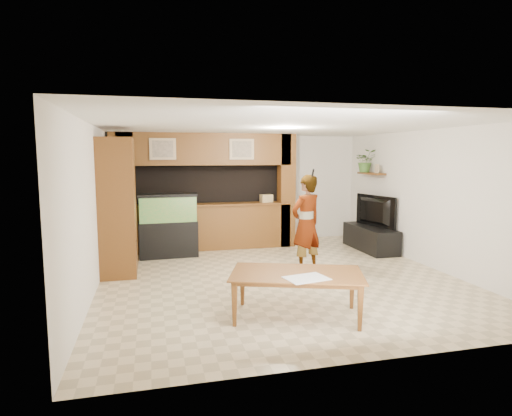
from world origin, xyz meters
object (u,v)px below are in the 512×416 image
object	(u,v)px
aquarium	(168,226)
television	(371,211)
person	(306,224)
dining_table	(297,296)
pantry_cabinet	(118,207)

from	to	relation	value
aquarium	television	distance (m)	4.47
television	person	bearing A→B (deg)	110.99
dining_table	aquarium	bearing A→B (deg)	130.14
aquarium	person	xyz separation A→B (m)	(2.38, -1.80, 0.24)
pantry_cabinet	dining_table	bearing A→B (deg)	-49.51
aquarium	person	bearing A→B (deg)	-39.00
aquarium	television	xyz separation A→B (m)	(4.44, -0.42, 0.23)
aquarium	television	bearing A→B (deg)	-7.38
aquarium	dining_table	xyz separation A→B (m)	(1.48, -3.88, -0.35)
aquarium	dining_table	world-z (taller)	aquarium
pantry_cabinet	television	size ratio (longest dim) A/B	1.99
pantry_cabinet	dining_table	distance (m)	3.78
television	dining_table	bearing A→B (deg)	126.63
pantry_cabinet	television	distance (m)	5.40
person	dining_table	xyz separation A→B (m)	(-0.91, -2.08, -0.59)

